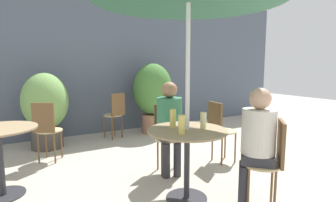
% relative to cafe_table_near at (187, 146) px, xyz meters
% --- Properties ---
extents(storefront_wall, '(10.00, 0.06, 3.00)m').
position_rel_cafe_table_near_xyz_m(storefront_wall, '(-0.08, 3.28, 0.92)').
color(storefront_wall, '#4C5666').
rests_on(storefront_wall, ground_plane).
extents(cafe_table_near, '(0.83, 0.83, 0.75)m').
position_rel_cafe_table_near_xyz_m(cafe_table_near, '(0.00, 0.00, 0.00)').
color(cafe_table_near, '#2D2D33').
rests_on(cafe_table_near, ground_plane).
extents(bistro_chair_0, '(0.42, 0.42, 0.89)m').
position_rel_cafe_table_near_xyz_m(bistro_chair_0, '(0.59, -0.57, -0.04)').
color(bistro_chair_0, tan).
rests_on(bistro_chair_0, ground_plane).
extents(bistro_chair_1, '(0.38, 0.39, 0.89)m').
position_rel_cafe_table_near_xyz_m(bistro_chair_1, '(0.20, 0.79, -0.04)').
color(bistro_chair_1, tan).
rests_on(bistro_chair_1, ground_plane).
extents(bistro_chair_2, '(0.37, 0.36, 0.89)m').
position_rel_cafe_table_near_xyz_m(bistro_chair_2, '(1.01, 0.67, -0.04)').
color(bistro_chair_2, tan).
rests_on(bistro_chair_2, ground_plane).
extents(bistro_chair_3, '(0.39, 0.40, 0.89)m').
position_rel_cafe_table_near_xyz_m(bistro_chair_3, '(0.10, 2.63, -0.04)').
color(bistro_chair_3, tan).
rests_on(bistro_chair_3, ground_plane).
extents(bistro_chair_4, '(0.41, 0.41, 0.89)m').
position_rel_cafe_table_near_xyz_m(bistro_chair_4, '(-1.18, 1.88, -0.04)').
color(bistro_chair_4, tan).
rests_on(bistro_chair_4, ground_plane).
extents(seated_person_0, '(0.41, 0.41, 1.20)m').
position_rel_cafe_table_near_xyz_m(seated_person_0, '(0.49, -0.48, 0.14)').
color(seated_person_0, '#2D2D33').
rests_on(seated_person_0, ground_plane).
extents(seated_person_1, '(0.34, 0.37, 1.20)m').
position_rel_cafe_table_near_xyz_m(seated_person_1, '(0.17, 0.66, 0.14)').
color(seated_person_1, '#2D2D33').
rests_on(seated_person_1, ground_plane).
extents(beer_glass_0, '(0.07, 0.07, 0.18)m').
position_rel_cafe_table_near_xyz_m(beer_glass_0, '(-0.14, -0.11, 0.26)').
color(beer_glass_0, '#DBC65B').
rests_on(beer_glass_0, cafe_table_near).
extents(beer_glass_1, '(0.06, 0.06, 0.17)m').
position_rel_cafe_table_near_xyz_m(beer_glass_1, '(0.18, -0.04, 0.25)').
color(beer_glass_1, beige).
rests_on(beer_glass_1, cafe_table_near).
extents(beer_glass_2, '(0.07, 0.07, 0.20)m').
position_rel_cafe_table_near_xyz_m(beer_glass_2, '(-0.07, 0.16, 0.27)').
color(beer_glass_2, '#DBC65B').
rests_on(beer_glass_2, cafe_table_near).
extents(potted_plant_0, '(0.75, 0.75, 1.29)m').
position_rel_cafe_table_near_xyz_m(potted_plant_0, '(-1.12, 2.65, 0.14)').
color(potted_plant_0, '#47423D').
rests_on(potted_plant_0, ground_plane).
extents(potted_plant_1, '(0.82, 0.82, 1.46)m').
position_rel_cafe_table_near_xyz_m(potted_plant_1, '(0.94, 2.71, 0.26)').
color(potted_plant_1, '#93664C').
rests_on(potted_plant_1, ground_plane).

